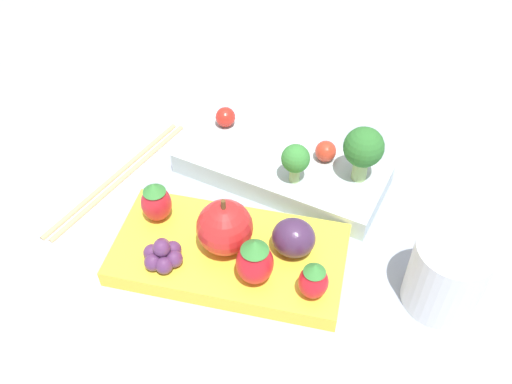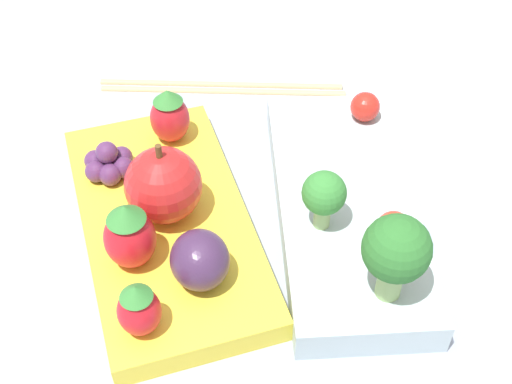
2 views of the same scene
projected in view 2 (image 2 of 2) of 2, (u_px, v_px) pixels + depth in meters
ground_plane at (264, 233)px, 0.50m from camera, size 4.00×4.00×0.00m
bento_box_savoury at (344, 206)px, 0.50m from camera, size 0.23×0.13×0.02m
bento_box_fruit at (166, 225)px, 0.49m from camera, size 0.23×0.13×0.02m
broccoli_floret_0 at (324, 195)px, 0.45m from camera, size 0.03×0.03×0.04m
broccoli_floret_1 at (396, 251)px, 0.41m from camera, size 0.04×0.04×0.06m
cherry_tomato_0 at (393, 228)px, 0.46m from camera, size 0.02×0.02×0.02m
cherry_tomato_1 at (365, 107)px, 0.54m from camera, size 0.02×0.02×0.02m
apple at (163, 185)px, 0.47m from camera, size 0.05×0.05×0.06m
strawberry_0 at (139, 309)px, 0.41m from camera, size 0.03×0.03×0.04m
strawberry_1 at (170, 116)px, 0.53m from camera, size 0.03×0.03×0.05m
strawberry_2 at (129, 235)px, 0.44m from camera, size 0.03×0.03×0.05m
plum at (200, 260)px, 0.44m from camera, size 0.04×0.04×0.04m
grape_cluster at (109, 163)px, 0.51m from camera, size 0.04×0.04×0.03m
chopsticks_pair at (221, 86)px, 0.61m from camera, size 0.07×0.21×0.01m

